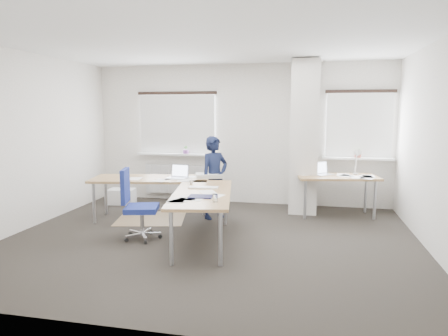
% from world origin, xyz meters
% --- Properties ---
extents(ground, '(6.00, 6.00, 0.00)m').
position_xyz_m(ground, '(0.00, 0.00, 0.00)').
color(ground, '#292621').
rests_on(ground, ground).
extents(room_shell, '(6.04, 5.04, 2.82)m').
position_xyz_m(room_shell, '(0.18, 0.45, 1.75)').
color(room_shell, beige).
rests_on(room_shell, ground).
extents(floor_mat, '(1.33, 1.19, 0.01)m').
position_xyz_m(floor_mat, '(-1.29, 0.92, 0.00)').
color(floor_mat, '#92754F').
rests_on(floor_mat, ground).
extents(white_crate, '(0.54, 0.41, 0.30)m').
position_xyz_m(white_crate, '(-2.31, 1.86, 0.15)').
color(white_crate, white).
rests_on(white_crate, ground).
extents(desk_main, '(2.82, 2.63, 0.96)m').
position_xyz_m(desk_main, '(-0.63, 0.42, 0.69)').
color(desk_main, olive).
rests_on(desk_main, ground).
extents(desk_side, '(1.50, 0.93, 1.22)m').
position_xyz_m(desk_side, '(1.90, 1.80, 0.69)').
color(desk_side, olive).
rests_on(desk_side, ground).
extents(task_chair, '(0.58, 0.57, 1.05)m').
position_xyz_m(task_chair, '(-1.02, -0.18, 0.29)').
color(task_chair, navy).
rests_on(task_chair, ground).
extents(person, '(0.61, 0.62, 1.44)m').
position_xyz_m(person, '(-0.21, 1.20, 0.72)').
color(person, black).
rests_on(person, ground).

